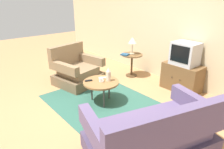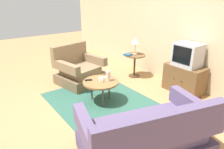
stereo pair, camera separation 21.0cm
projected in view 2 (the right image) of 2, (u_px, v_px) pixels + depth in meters
The scene contains 15 objects.
ground_plane at pixel (98, 105), 4.05m from camera, with size 16.00×16.00×0.00m, color #AD7F51.
back_wall at pixel (175, 26), 4.79m from camera, with size 9.00×0.12×2.70m, color #CCB78E.
area_rug at pixel (101, 101), 4.19m from camera, with size 2.18×1.80×0.00m, color #2D5B4C.
armchair at pixel (79, 70), 5.01m from camera, with size 1.09×1.16×0.92m.
couch at pixel (146, 136), 2.71m from camera, with size 1.41×1.92×0.87m.
coffee_table at pixel (101, 83), 4.03m from camera, with size 0.71×0.71×0.45m.
side_table at pixel (135, 61), 5.32m from camera, with size 0.54×0.54×0.60m.
tv_stand at pixel (184, 79), 4.52m from camera, with size 0.84×0.50×0.61m.
television at pixel (188, 55), 4.32m from camera, with size 0.53×0.45×0.49m.
table_lamp at pixel (135, 41), 5.17m from camera, with size 0.21×0.21×0.44m.
vase at pixel (108, 74), 4.00m from camera, with size 0.09×0.09×0.28m.
mug at pixel (101, 79), 4.00m from camera, with size 0.13×0.08×0.08m.
tv_remote_dark at pixel (88, 80), 4.05m from camera, with size 0.10×0.15×0.02m.
tv_remote_silver at pixel (103, 77), 4.17m from camera, with size 0.13×0.18×0.02m.
book at pixel (128, 55), 5.19m from camera, with size 0.23×0.22×0.03m.
Camera 2 is at (2.99, -1.91, 2.06)m, focal length 32.52 mm.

